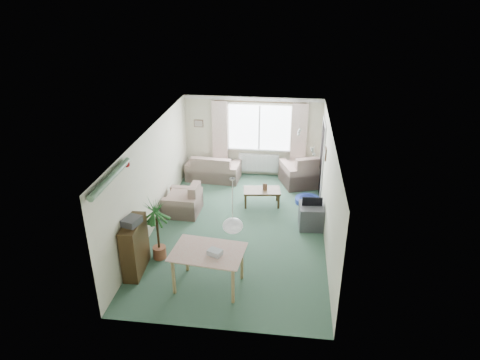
# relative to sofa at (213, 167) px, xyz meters

# --- Properties ---
(ground) EXTENTS (6.50, 6.50, 0.00)m
(ground) POSITION_rel_sofa_xyz_m (1.10, -2.75, -0.38)
(ground) COLOR #325341
(window) EXTENTS (1.80, 0.03, 1.30)m
(window) POSITION_rel_sofa_xyz_m (1.30, 0.48, 1.12)
(window) COLOR white
(curtain_rod) EXTENTS (2.60, 0.03, 0.03)m
(curtain_rod) POSITION_rel_sofa_xyz_m (1.30, 0.40, 1.89)
(curtain_rod) COLOR black
(curtain_left) EXTENTS (0.45, 0.08, 2.00)m
(curtain_left) POSITION_rel_sofa_xyz_m (0.15, 0.38, 0.89)
(curtain_left) COLOR beige
(curtain_right) EXTENTS (0.45, 0.08, 2.00)m
(curtain_right) POSITION_rel_sofa_xyz_m (2.45, 0.38, 0.89)
(curtain_right) COLOR beige
(radiator) EXTENTS (1.20, 0.10, 0.55)m
(radiator) POSITION_rel_sofa_xyz_m (1.30, 0.44, 0.02)
(radiator) COLOR white
(doorway) EXTENTS (0.03, 0.95, 2.00)m
(doorway) POSITION_rel_sofa_xyz_m (3.08, -0.55, 0.62)
(doorway) COLOR black
(pendant_lamp) EXTENTS (0.36, 0.36, 0.36)m
(pendant_lamp) POSITION_rel_sofa_xyz_m (1.30, -5.05, 1.10)
(pendant_lamp) COLOR white
(tinsel_garland) EXTENTS (1.60, 1.60, 0.12)m
(tinsel_garland) POSITION_rel_sofa_xyz_m (-0.82, -5.05, 1.90)
(tinsel_garland) COLOR #196626
(bauble_cluster_a) EXTENTS (0.20, 0.20, 0.20)m
(bauble_cluster_a) POSITION_rel_sofa_xyz_m (2.40, -1.85, 1.84)
(bauble_cluster_a) COLOR silver
(bauble_cluster_b) EXTENTS (0.20, 0.20, 0.20)m
(bauble_cluster_b) POSITION_rel_sofa_xyz_m (2.70, -3.05, 1.84)
(bauble_cluster_b) COLOR silver
(wall_picture_back) EXTENTS (0.28, 0.03, 0.22)m
(wall_picture_back) POSITION_rel_sofa_xyz_m (-0.50, 0.48, 1.17)
(wall_picture_back) COLOR brown
(wall_picture_right) EXTENTS (0.03, 0.24, 0.30)m
(wall_picture_right) POSITION_rel_sofa_xyz_m (3.08, -1.55, 1.17)
(wall_picture_right) COLOR brown
(sofa) EXTENTS (1.59, 0.92, 0.77)m
(sofa) POSITION_rel_sofa_xyz_m (0.00, 0.00, 0.00)
(sofa) COLOR beige
(sofa) RESTS_ON ground
(armchair_corner) EXTENTS (1.33, 1.30, 0.94)m
(armchair_corner) POSITION_rel_sofa_xyz_m (2.58, -0.02, 0.09)
(armchair_corner) COLOR beige
(armchair_corner) RESTS_ON ground
(armchair_left) EXTENTS (0.87, 0.91, 0.79)m
(armchair_left) POSITION_rel_sofa_xyz_m (-0.40, -2.11, 0.01)
(armchair_left) COLOR beige
(armchair_left) RESTS_ON ground
(coffee_table) EXTENTS (1.01, 0.65, 0.43)m
(coffee_table) POSITION_rel_sofa_xyz_m (1.55, -1.44, -0.17)
(coffee_table) COLOR black
(coffee_table) RESTS_ON ground
(photo_frame) EXTENTS (0.12, 0.05, 0.16)m
(photo_frame) POSITION_rel_sofa_xyz_m (1.62, -1.39, 0.12)
(photo_frame) COLOR brown
(photo_frame) RESTS_ON coffee_table
(bookshelf) EXTENTS (0.35, 0.93, 1.12)m
(bookshelf) POSITION_rel_sofa_xyz_m (-0.74, -4.58, 0.18)
(bookshelf) COLOR black
(bookshelf) RESTS_ON ground
(hifi_box) EXTENTS (0.36, 0.41, 0.14)m
(hifi_box) POSITION_rel_sofa_xyz_m (-0.71, -4.65, 0.80)
(hifi_box) COLOR #37373C
(hifi_box) RESTS_ON bookshelf
(houseplant) EXTENTS (0.80, 0.80, 1.40)m
(houseplant) POSITION_rel_sofa_xyz_m (-0.41, -4.10, 0.31)
(houseplant) COLOR #1F5C30
(houseplant) RESTS_ON ground
(dining_table) EXTENTS (1.31, 0.95, 0.77)m
(dining_table) POSITION_rel_sofa_xyz_m (0.80, -4.88, 0.00)
(dining_table) COLOR tan
(dining_table) RESTS_ON ground
(gift_box) EXTENTS (0.30, 0.26, 0.12)m
(gift_box) POSITION_rel_sofa_xyz_m (0.95, -4.98, 0.45)
(gift_box) COLOR silver
(gift_box) RESTS_ON dining_table
(tv_cube) EXTENTS (0.61, 0.66, 0.57)m
(tv_cube) POSITION_rel_sofa_xyz_m (2.80, -2.41, -0.10)
(tv_cube) COLOR #333236
(tv_cube) RESTS_ON ground
(pet_bed) EXTENTS (0.80, 0.80, 0.13)m
(pet_bed) POSITION_rel_sofa_xyz_m (2.75, -1.19, -0.32)
(pet_bed) COLOR navy
(pet_bed) RESTS_ON ground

